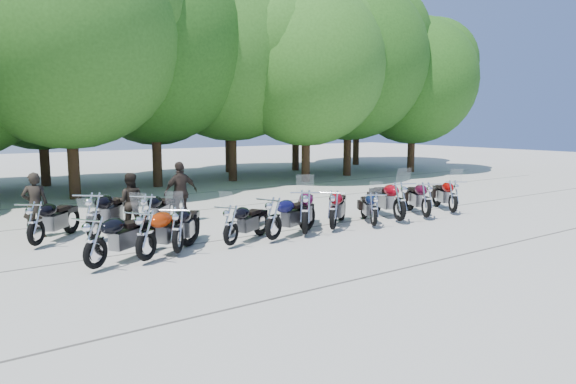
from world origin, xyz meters
TOP-DOWN VIEW (x-y plane):
  - ground at (0.00, 0.00)m, footprint 90.00×90.00m
  - tree_3 at (-3.57, 11.24)m, footprint 8.70×8.70m
  - tree_4 at (0.54, 13.09)m, footprint 9.13×9.13m
  - tree_5 at (4.61, 13.20)m, footprint 9.04×9.04m
  - tree_6 at (7.55, 10.82)m, footprint 8.00×8.00m
  - tree_7 at (11.20, 11.78)m, footprint 8.79×8.79m
  - tree_8 at (15.83, 11.20)m, footprint 7.53×7.53m
  - tree_11 at (-3.76, 16.43)m, footprint 7.56×7.56m
  - tree_12 at (1.80, 16.47)m, footprint 7.88×7.88m
  - tree_13 at (6.69, 17.47)m, footprint 8.31×8.31m
  - tree_14 at (10.68, 16.09)m, footprint 8.02×8.02m
  - tree_15 at (16.61, 17.02)m, footprint 9.67×9.67m
  - motorcycle_0 at (-5.53, 0.44)m, footprint 2.30×1.87m
  - motorcycle_1 at (-4.47, 0.43)m, footprint 2.35×1.92m
  - motorcycle_2 at (-3.65, 0.66)m, footprint 1.92×2.22m
  - motorcycle_3 at (-2.29, 0.63)m, footprint 2.15×1.60m
  - motorcycle_4 at (-1.13, 0.51)m, footprint 2.42×1.55m
  - motorcycle_5 at (-0.08, 0.58)m, footprint 2.19×2.44m
  - motorcycle_6 at (0.93, 0.63)m, footprint 2.21×2.07m
  - motorcycle_7 at (2.22, 0.35)m, footprint 1.64×2.07m
  - motorcycle_8 at (3.35, 0.42)m, footprint 1.60×2.63m
  - motorcycle_9 at (4.50, 0.36)m, footprint 1.82×2.40m
  - motorcycle_10 at (5.91, 0.45)m, footprint 1.82×2.30m
  - motorcycle_11 at (-6.20, 3.29)m, footprint 2.02×2.21m
  - motorcycle_12 at (-4.88, 3.11)m, footprint 2.25×2.47m
  - motorcycle_13 at (-3.53, 3.04)m, footprint 2.07×2.15m
  - rider_0 at (-5.99, 4.58)m, footprint 0.71×0.54m
  - rider_1 at (-3.66, 4.02)m, footprint 0.97×0.88m
  - rider_2 at (-2.02, 4.30)m, footprint 1.13×0.56m

SIDE VIEW (x-z plane):
  - ground at x=0.00m, z-range 0.00..0.00m
  - motorcycle_7 at x=2.22m, z-range 0.00..1.16m
  - motorcycle_3 at x=-2.29m, z-range 0.00..1.19m
  - motorcycle_2 at x=-3.65m, z-range 0.00..1.28m
  - motorcycle_10 at x=5.91m, z-range 0.00..1.29m
  - motorcycle_13 at x=-3.53m, z-range 0.00..1.30m
  - motorcycle_11 at x=-6.20m, z-range 0.00..1.30m
  - motorcycle_0 at x=-5.53m, z-range 0.00..1.30m
  - motorcycle_6 at x=0.93m, z-range 0.00..1.31m
  - motorcycle_4 at x=-1.13m, z-range 0.00..1.31m
  - motorcycle_1 at x=-4.47m, z-range 0.00..1.33m
  - motorcycle_9 at x=4.50m, z-range 0.00..1.33m
  - motorcycle_5 at x=-0.08m, z-range 0.00..1.43m
  - motorcycle_8 at x=3.35m, z-range 0.00..1.43m
  - motorcycle_12 at x=-4.88m, z-range 0.00..1.45m
  - rider_1 at x=-3.66m, z-range 0.00..1.64m
  - rider_0 at x=-5.99m, z-range 0.00..1.75m
  - rider_2 at x=-2.02m, z-range 0.00..1.87m
  - tree_8 at x=15.83m, z-range 0.85..10.10m
  - tree_11 at x=-3.76m, z-range 0.85..10.14m
  - tree_12 at x=1.80m, z-range 0.89..10.56m
  - tree_6 at x=7.55m, z-range 0.90..10.72m
  - tree_14 at x=10.68m, z-range 0.91..10.75m
  - tree_13 at x=6.69m, z-range 0.94..11.14m
  - tree_3 at x=-3.57m, z-range 0.98..11.66m
  - tree_7 at x=11.20m, z-range 0.99..11.79m
  - tree_5 at x=4.61m, z-range 1.02..12.12m
  - tree_4 at x=0.54m, z-range 1.03..12.24m
  - tree_15 at x=16.61m, z-range 1.09..12.96m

